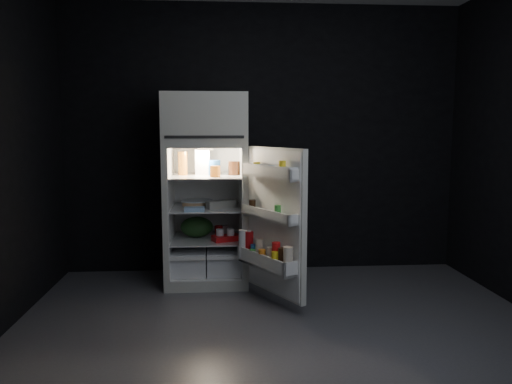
{
  "coord_description": "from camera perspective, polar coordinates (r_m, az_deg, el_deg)",
  "views": [
    {
      "loc": [
        -0.45,
        -3.4,
        1.46
      ],
      "look_at": [
        -0.12,
        1.0,
        0.9
      ],
      "focal_mm": 35.0,
      "sensor_mm": 36.0,
      "label": 1
    }
  ],
  "objects": [
    {
      "name": "refrigerator",
      "position": [
        4.75,
        -5.72,
        1.1
      ],
      "size": [
        0.76,
        0.71,
        1.78
      ],
      "color": "silver",
      "rests_on": "ground"
    },
    {
      "name": "wall_front",
      "position": [
        1.76,
        10.6,
        3.51
      ],
      "size": [
        4.0,
        0.0,
        2.7
      ],
      "primitive_type": "cube",
      "color": "black",
      "rests_on": "ground"
    },
    {
      "name": "wrapped_pkg",
      "position": [
        4.87,
        -2.93,
        -1.14
      ],
      "size": [
        0.13,
        0.12,
        0.05
      ],
      "primitive_type": "cube",
      "rotation": [
        0.0,
        0.0,
        -0.18
      ],
      "color": "beige",
      "rests_on": "refrigerator"
    },
    {
      "name": "mayo_jar",
      "position": [
        4.73,
        -4.81,
        2.8
      ],
      "size": [
        0.14,
        0.14,
        0.14
      ],
      "primitive_type": "cylinder",
      "rotation": [
        0.0,
        0.0,
        -0.21
      ],
      "color": "#1D54A1",
      "rests_on": "refrigerator"
    },
    {
      "name": "yogurt_tray",
      "position": [
        4.66,
        -3.41,
        -5.27
      ],
      "size": [
        0.28,
        0.22,
        0.05
      ],
      "primitive_type": "cube",
      "rotation": [
        0.0,
        0.0,
        0.36
      ],
      "color": "red",
      "rests_on": "refrigerator"
    },
    {
      "name": "egg_carton",
      "position": [
        4.66,
        -4.02,
        -1.41
      ],
      "size": [
        0.29,
        0.2,
        0.07
      ],
      "primitive_type": "cube",
      "rotation": [
        0.0,
        0.0,
        0.41
      ],
      "color": "gray",
      "rests_on": "refrigerator"
    },
    {
      "name": "jam_jar",
      "position": [
        4.72,
        -2.52,
        2.75
      ],
      "size": [
        0.13,
        0.13,
        0.13
      ],
      "primitive_type": "cylinder",
      "rotation": [
        0.0,
        0.0,
        -0.25
      ],
      "color": "black",
      "rests_on": "refrigerator"
    },
    {
      "name": "small_can_silver",
      "position": [
        4.93,
        -3.51,
        -4.35
      ],
      "size": [
        0.08,
        0.08,
        0.09
      ],
      "primitive_type": "cylinder",
      "rotation": [
        0.0,
        0.0,
        -0.14
      ],
      "color": "silver",
      "rests_on": "refrigerator"
    },
    {
      "name": "fridge_door",
      "position": [
        4.11,
        1.88,
        -3.73
      ],
      "size": [
        0.52,
        0.72,
        1.22
      ],
      "color": "silver",
      "rests_on": "ground"
    },
    {
      "name": "wall_back",
      "position": [
        5.12,
        0.77,
        6.01
      ],
      "size": [
        4.0,
        0.0,
        2.7
      ],
      "primitive_type": "cube",
      "color": "black",
      "rests_on": "ground"
    },
    {
      "name": "small_carton",
      "position": [
        4.55,
        -4.69,
        2.37
      ],
      "size": [
        0.09,
        0.08,
        0.1
      ],
      "primitive_type": "cube",
      "rotation": [
        0.0,
        0.0,
        -0.4
      ],
      "color": "orange",
      "rests_on": "refrigerator"
    },
    {
      "name": "floor",
      "position": [
        3.73,
        3.13,
        -15.85
      ],
      "size": [
        4.0,
        3.4,
        0.0
      ],
      "primitive_type": "cube",
      "color": "#505055",
      "rests_on": "ground"
    },
    {
      "name": "small_can_red",
      "position": [
        4.92,
        -4.29,
        -4.39
      ],
      "size": [
        0.08,
        0.08,
        0.09
      ],
      "primitive_type": "cylinder",
      "rotation": [
        0.0,
        0.0,
        0.08
      ],
      "color": "red",
      "rests_on": "refrigerator"
    },
    {
      "name": "pie",
      "position": [
        4.85,
        -6.82,
        -1.27
      ],
      "size": [
        0.34,
        0.34,
        0.04
      ],
      "primitive_type": "cylinder",
      "rotation": [
        0.0,
        0.0,
        -0.29
      ],
      "color": "tan",
      "rests_on": "refrigerator"
    },
    {
      "name": "amber_bottle",
      "position": [
        4.75,
        -8.37,
        3.25
      ],
      "size": [
        0.08,
        0.08,
        0.22
      ],
      "primitive_type": "cylinder",
      "rotation": [
        0.0,
        0.0,
        -0.0
      ],
      "color": "#BB6C1E",
      "rests_on": "refrigerator"
    },
    {
      "name": "flat_package",
      "position": [
        4.49,
        -7.06,
        -1.97
      ],
      "size": [
        0.18,
        0.09,
        0.04
      ],
      "primitive_type": "cube",
      "rotation": [
        0.0,
        0.0,
        -0.02
      ],
      "color": "#91B7E0",
      "rests_on": "refrigerator"
    },
    {
      "name": "milk_jug",
      "position": [
        4.77,
        -6.1,
        3.42
      ],
      "size": [
        0.14,
        0.14,
        0.24
      ],
      "primitive_type": "cube",
      "rotation": [
        0.0,
        0.0,
        -0.06
      ],
      "color": "white",
      "rests_on": "refrigerator"
    },
    {
      "name": "produce_bag",
      "position": [
        4.83,
        -6.78,
        -3.99
      ],
      "size": [
        0.32,
        0.28,
        0.2
      ],
      "primitive_type": "ellipsoid",
      "rotation": [
        0.0,
        0.0,
        -0.04
      ],
      "color": "#193815",
      "rests_on": "refrigerator"
    }
  ]
}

